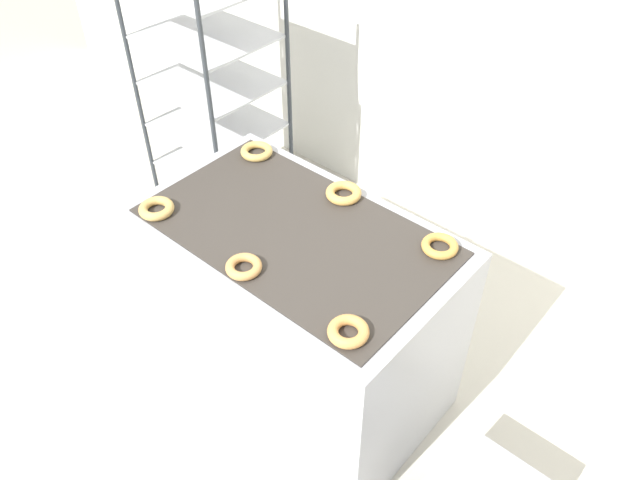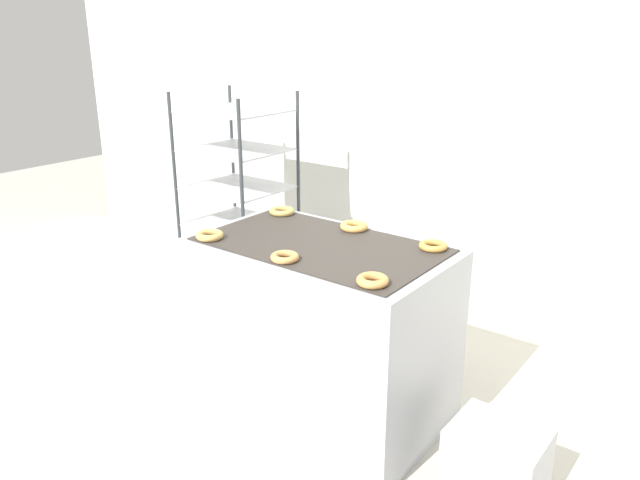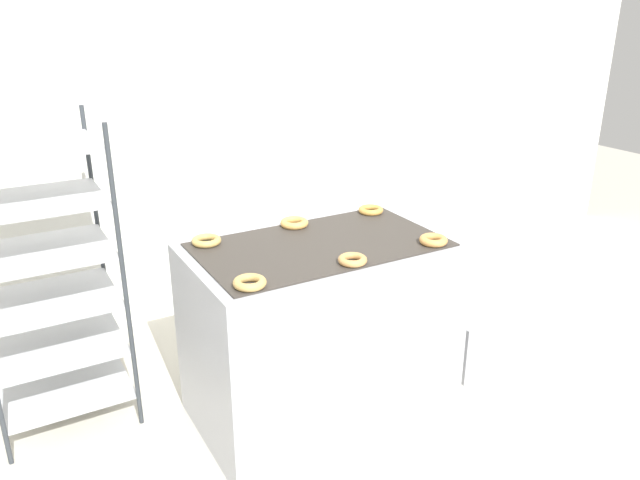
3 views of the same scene
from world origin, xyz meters
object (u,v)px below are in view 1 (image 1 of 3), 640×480
object	(u,v)px
baking_rack_cart	(214,104)
donut_near_left	(156,209)
donut_near_center	(244,267)
fryer_machine	(298,313)
donut_near_right	(348,332)
donut_far_right	(440,246)
donut_far_center	(344,193)
donut_far_left	(257,151)

from	to	relation	value
baking_rack_cart	donut_near_left	size ratio (longest dim) A/B	11.16
donut_near_center	fryer_machine	bearing A→B (deg)	91.83
donut_near_right	donut_far_right	distance (m)	0.55
donut_near_left	donut_far_center	bearing A→B (deg)	48.42
fryer_machine	donut_far_right	bearing A→B (deg)	29.59
fryer_machine	donut_far_left	distance (m)	0.75
donut_near_left	baking_rack_cart	bearing A→B (deg)	127.40
donut_near_left	donut_far_left	size ratio (longest dim) A/B	0.98
baking_rack_cart	donut_far_right	distance (m)	1.73
donut_far_left	donut_near_right	bearing A→B (deg)	-29.43
donut_near_center	donut_far_left	world-z (taller)	same
donut_near_right	donut_far_right	xyz separation A→B (m)	(-0.00, 0.55, -0.00)
donut_near_left	donut_near_right	world-z (taller)	donut_near_right
baking_rack_cart	donut_near_left	bearing A→B (deg)	-52.60
donut_near_left	donut_near_center	bearing A→B (deg)	-0.42
donut_far_center	donut_far_left	bearing A→B (deg)	-178.30
baking_rack_cart	donut_far_left	distance (m)	0.82
baking_rack_cart	donut_far_center	xyz separation A→B (m)	(1.21, -0.35, 0.18)
donut_far_center	donut_near_right	bearing A→B (deg)	-49.66
donut_near_center	baking_rack_cart	bearing A→B (deg)	142.70
baking_rack_cart	donut_near_center	bearing A→B (deg)	-37.30
donut_far_left	donut_far_right	size ratio (longest dim) A/B	1.04
fryer_machine	baking_rack_cart	xyz separation A→B (m)	(-1.20, 0.64, 0.32)
donut_near_center	donut_far_center	world-z (taller)	donut_far_center
donut_near_left	donut_far_center	xyz separation A→B (m)	(0.51, 0.57, 0.00)
fryer_machine	donut_far_right	distance (m)	0.75
fryer_machine	baking_rack_cart	bearing A→B (deg)	152.03
donut_far_right	baking_rack_cart	bearing A→B (deg)	167.91
baking_rack_cart	donut_near_center	xyz separation A→B (m)	(1.21, -0.92, 0.18)
fryer_machine	donut_far_right	size ratio (longest dim) A/B	9.29
baking_rack_cart	donut_near_left	distance (m)	1.17
donut_near_center	donut_far_left	xyz separation A→B (m)	(-0.50, 0.56, 0.00)
fryer_machine	donut_far_left	world-z (taller)	donut_far_left
donut_near_left	donut_far_center	distance (m)	0.76
donut_far_center	baking_rack_cart	bearing A→B (deg)	163.99
donut_near_right	donut_far_center	world-z (taller)	same
donut_near_center	donut_near_right	xyz separation A→B (m)	(0.48, 0.01, 0.00)
donut_near_right	donut_far_center	distance (m)	0.74
donut_far_left	donut_far_center	distance (m)	0.49
fryer_machine	baking_rack_cart	distance (m)	1.39
baking_rack_cart	donut_far_center	distance (m)	1.27
donut_near_center	donut_near_right	distance (m)	0.48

